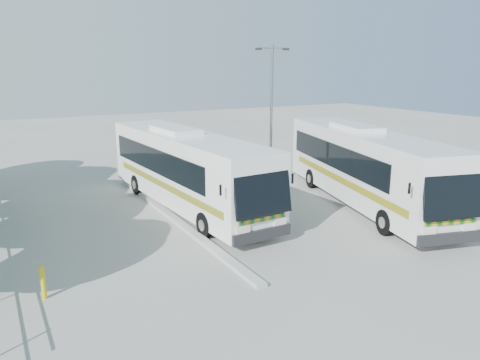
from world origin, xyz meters
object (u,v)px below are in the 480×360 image
coach_main (186,168)px  coach_adjacent (365,165)px  lamppost (271,109)px  bollard (43,283)px

coach_main → coach_adjacent: size_ratio=0.98×
coach_adjacent → lamppost: (-1.75, 6.02, 2.40)m
coach_main → bollard: 10.10m
coach_adjacent → bollard: coach_adjacent is taller
lamppost → bollard: 16.79m
coach_main → lamppost: (6.29, 2.17, 2.43)m
coach_main → coach_adjacent: 8.91m
coach_main → coach_adjacent: (8.04, -3.85, 0.03)m
coach_adjacent → lamppost: size_ratio=1.70×
coach_main → coach_adjacent: bearing=-29.2°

